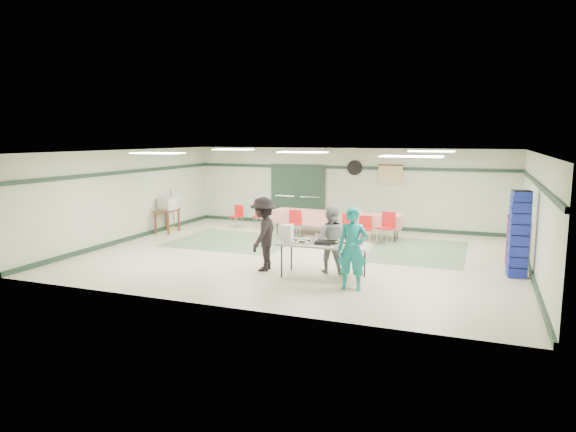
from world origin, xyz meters
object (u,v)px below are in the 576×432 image
(dining_table_b, at_px, (303,216))
(broom, at_px, (173,209))
(chair_loose_a, at_px, (260,214))
(chair_loose_b, at_px, (237,214))
(crate_stack_blue_a, at_px, (519,234))
(serving_table, at_px, (323,245))
(office_printer, at_px, (168,203))
(volunteer_grey, at_px, (330,239))
(dining_table_a, at_px, (372,220))
(chair_a, at_px, (365,226))
(printer_table, at_px, (167,213))
(chair_d, at_px, (294,221))
(chair_b, at_px, (348,224))
(crate_stack_red, at_px, (515,240))
(volunteer_teal, at_px, (352,249))
(chair_c, at_px, (387,224))
(crate_stack_blue_b, at_px, (519,237))
(volunteer_dark, at_px, (263,234))

(dining_table_b, height_order, broom, broom)
(chair_loose_a, xyz_separation_m, chair_loose_b, (-0.74, -0.20, -0.02))
(chair_loose_b, xyz_separation_m, crate_stack_blue_a, (8.55, -3.41, 0.49))
(serving_table, distance_m, office_printer, 7.19)
(volunteer_grey, xyz_separation_m, dining_table_a, (0.09, 4.20, -0.19))
(serving_table, xyz_separation_m, dining_table_a, (0.10, 4.68, -0.15))
(chair_a, bearing_deg, printer_table, 177.62)
(chair_d, xyz_separation_m, printer_table, (-4.12, -0.74, 0.13))
(chair_d, bearing_deg, crate_stack_blue_a, -22.40)
(chair_b, xyz_separation_m, office_printer, (-5.82, -0.67, 0.44))
(chair_a, relative_size, chair_loose_b, 1.00)
(crate_stack_blue_a, distance_m, crate_stack_red, 1.36)
(volunteer_grey, height_order, broom, volunteer_grey)
(volunteer_teal, xyz_separation_m, chair_b, (-1.31, 4.78, -0.34))
(chair_c, distance_m, broom, 7.06)
(chair_c, relative_size, crate_stack_blue_a, 0.48)
(dining_table_b, bearing_deg, volunteer_teal, -58.54)
(volunteer_teal, bearing_deg, printer_table, 146.84)
(serving_table, distance_m, chair_b, 4.15)
(dining_table_a, bearing_deg, broom, -174.45)
(volunteer_grey, bearing_deg, crate_stack_blue_b, -167.92)
(chair_b, bearing_deg, crate_stack_blue_a, -31.48)
(chair_a, height_order, office_printer, office_printer)
(chair_c, xyz_separation_m, chair_loose_b, (-5.22, 0.84, -0.09))
(chair_loose_a, xyz_separation_m, crate_stack_red, (7.81, -2.31, 0.10))
(chair_b, bearing_deg, crate_stack_red, -17.39)
(serving_table, xyz_separation_m, volunteer_teal, (0.81, -0.66, 0.12))
(volunteer_grey, bearing_deg, broom, -30.73)
(dining_table_a, height_order, dining_table_b, same)
(serving_table, bearing_deg, crate_stack_red, 34.53)
(chair_a, distance_m, crate_stack_blue_b, 4.72)
(volunteer_grey, distance_m, chair_c, 3.69)
(chair_loose_a, relative_size, office_printer, 1.61)
(chair_loose_a, bearing_deg, dining_table_b, -23.92)
(volunteer_dark, relative_size, chair_loose_b, 2.20)
(chair_b, bearing_deg, office_printer, -175.10)
(chair_c, distance_m, crate_stack_blue_b, 4.20)
(volunteer_grey, bearing_deg, volunteer_teal, 121.27)
(volunteer_grey, distance_m, office_printer, 6.99)
(broom, bearing_deg, volunteer_grey, -41.63)
(volunteer_teal, distance_m, dining_table_b, 6.09)
(serving_table, bearing_deg, chair_c, 79.87)
(chair_d, height_order, crate_stack_blue_b, crate_stack_blue_b)
(serving_table, xyz_separation_m, volunteer_grey, (0.02, 0.49, 0.04))
(dining_table_a, bearing_deg, crate_stack_red, -27.20)
(crate_stack_blue_b, height_order, printer_table, crate_stack_blue_b)
(chair_b, relative_size, chair_c, 0.88)
(dining_table_a, relative_size, printer_table, 1.94)
(chair_b, distance_m, chair_d, 1.70)
(chair_c, xyz_separation_m, crate_stack_blue_a, (3.33, -2.57, 0.39))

